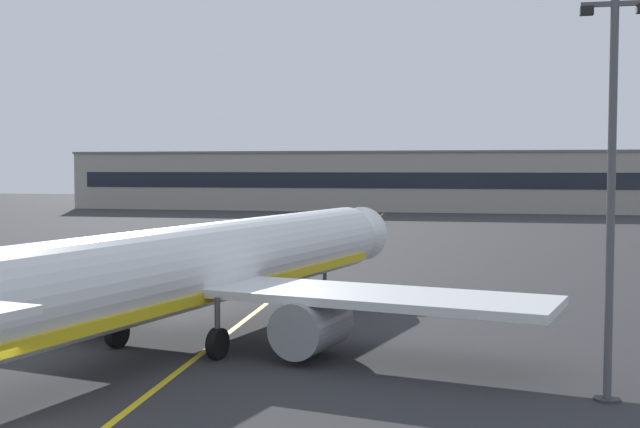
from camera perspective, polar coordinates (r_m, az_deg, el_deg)
The scene contains 5 objects.
taxiway_centreline at distance 53.47m, azimuth -2.57°, elevation -5.32°, with size 0.30×180.00×0.01m, color yellow.
airliner_foreground at distance 37.42m, azimuth -9.02°, elevation -3.87°, with size 32.28×41.11×11.65m.
apron_lamp_post at distance 29.49m, azimuth 19.51°, elevation 1.35°, with size 2.24×0.90×13.59m.
safety_cone_by_nose_gear at distance 52.18m, azimuth -0.55°, elevation -5.25°, with size 0.44×0.44×0.55m.
terminal_building at distance 150.26m, azimuth 7.90°, elevation 2.28°, with size 136.25×12.40×10.86m.
Camera 1 is at (13.51, -21.11, 8.00)m, focal length 46.22 mm.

